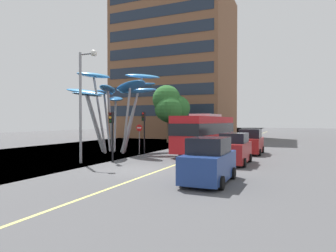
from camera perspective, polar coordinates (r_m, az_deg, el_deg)
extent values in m
cube|color=#4C4C4F|center=(18.16, -5.87, -8.52)|extent=(120.00, 240.00, 0.10)
cube|color=#9E998E|center=(25.91, -29.28, -5.74)|extent=(16.00, 240.00, 0.05)
cube|color=#E0D666|center=(17.57, -2.19, -8.68)|extent=(0.16, 144.00, 0.01)
cube|color=red|center=(27.85, 7.23, -1.31)|extent=(3.00, 10.76, 2.99)
cube|color=black|center=(27.84, 7.24, -0.45)|extent=(3.03, 10.87, 0.96)
cube|color=yellow|center=(32.87, 10.16, 1.11)|extent=(1.39, 0.16, 0.36)
cube|color=#B2B2B7|center=(27.84, 7.24, 2.01)|extent=(2.06, 3.81, 0.24)
cylinder|color=black|center=(30.74, 11.43, -3.66)|extent=(0.32, 0.97, 0.96)
cylinder|color=black|center=(31.46, 6.96, -3.54)|extent=(0.32, 0.97, 0.96)
cylinder|color=black|center=(24.77, 7.85, -4.75)|extent=(0.32, 0.97, 0.96)
cylinder|color=black|center=(25.66, 2.45, -4.55)|extent=(0.32, 0.97, 0.96)
cylinder|color=#9EA0A5|center=(27.86, -7.10, 0.77)|extent=(1.66, 0.46, 5.76)
ellipsoid|color=#388EDB|center=(27.74, -5.70, 6.68)|extent=(3.66, 1.76, 0.60)
cylinder|color=#9EA0A5|center=(28.39, -6.89, 2.25)|extent=(2.06, 1.19, 7.22)
ellipsoid|color=#4299E0|center=(28.66, -4.86, 9.44)|extent=(3.55, 2.74, 0.76)
cylinder|color=#9EA0A5|center=(29.60, -6.83, 1.55)|extent=(1.03, 1.80, 6.56)
ellipsoid|color=#2D7FD1|center=(30.30, -5.48, 7.71)|extent=(3.12, 4.18, 1.07)
cylinder|color=#9EA0A5|center=(29.80, -10.05, 0.25)|extent=(0.89, 1.44, 5.21)
ellipsoid|color=#388EDB|center=(30.54, -9.95, 5.11)|extent=(3.14, 4.20, 0.96)
cylinder|color=#9EA0A5|center=(30.07, -11.55, 0.89)|extent=(1.57, 1.13, 5.89)
ellipsoid|color=#388EDB|center=(30.93, -12.11, 6.30)|extent=(3.66, 3.07, 0.90)
cylinder|color=#9EA0A5|center=(29.57, -13.96, 0.83)|extent=(2.11, 0.41, 5.85)
ellipsoid|color=#388EDB|center=(30.22, -15.54, 6.32)|extent=(4.29, 1.59, 1.17)
cylinder|color=#9EA0A5|center=(28.44, -12.89, 2.21)|extent=(1.13, 0.96, 7.19)
ellipsoid|color=#4CA3E5|center=(28.73, -14.01, 9.36)|extent=(3.44, 3.20, 0.82)
cylinder|color=#9EA0A5|center=(27.09, -13.45, 0.21)|extent=(0.64, 2.15, 5.28)
ellipsoid|color=#4299E0|center=(26.55, -15.08, 5.82)|extent=(2.17, 3.24, 0.43)
cylinder|color=#9EA0A5|center=(26.85, -10.91, 0.67)|extent=(1.23, 2.46, 5.71)
ellipsoid|color=#388EDB|center=(25.80, -11.42, 6.93)|extent=(2.36, 3.34, 0.72)
cylinder|color=#9EA0A5|center=(26.83, -7.90, 1.06)|extent=(1.32, 0.72, 6.03)
ellipsoid|color=#2D7FD1|center=(26.54, -7.19, 7.54)|extent=(4.01, 2.83, 1.23)
cylinder|color=black|center=(21.72, -10.52, -2.08)|extent=(0.12, 0.12, 3.59)
cube|color=black|center=(21.58, -10.74, 1.59)|extent=(0.28, 0.24, 0.80)
sphere|color=#390706|center=(21.47, -10.93, 2.29)|extent=(0.18, 0.18, 0.18)
sphere|color=orange|center=(21.47, -10.93, 1.60)|extent=(0.18, 0.18, 0.18)
sphere|color=black|center=(21.47, -10.93, 0.90)|extent=(0.18, 0.18, 0.18)
cylinder|color=black|center=(27.00, -4.53, -1.31)|extent=(0.12, 0.12, 3.75)
cube|color=black|center=(26.86, -4.67, 1.82)|extent=(0.28, 0.24, 0.80)
sphere|color=red|center=(26.75, -4.80, 2.38)|extent=(0.18, 0.18, 0.18)
sphere|color=#3A2707|center=(26.74, -4.80, 1.83)|extent=(0.18, 0.18, 0.18)
sphere|color=black|center=(26.74, -4.80, 1.27)|extent=(0.18, 0.18, 0.18)
cube|color=navy|center=(14.48, 7.83, -7.55)|extent=(1.78, 4.13, 1.23)
cube|color=black|center=(14.37, 7.84, -3.65)|extent=(1.64, 2.27, 0.74)
cylinder|color=black|center=(15.59, 12.29, -8.80)|extent=(0.20, 0.60, 0.60)
cylinder|color=black|center=(16.02, 5.95, -8.52)|extent=(0.20, 0.60, 0.60)
cylinder|color=black|center=(13.13, 10.13, -10.63)|extent=(0.20, 0.60, 0.60)
cylinder|color=black|center=(13.63, 2.70, -10.19)|extent=(0.20, 0.60, 0.60)
cube|color=maroon|center=(21.03, 12.53, -4.85)|extent=(1.74, 4.17, 1.28)
cube|color=black|center=(20.95, 12.54, -2.22)|extent=(1.60, 2.29, 0.66)
cylinder|color=black|center=(22.21, 15.37, -5.90)|extent=(0.20, 0.60, 0.60)
cylinder|color=black|center=(22.52, 10.95, -5.79)|extent=(0.20, 0.60, 0.60)
cylinder|color=black|center=(19.68, 14.33, -6.78)|extent=(0.20, 0.60, 0.60)
cylinder|color=black|center=(20.02, 9.36, -6.63)|extent=(0.20, 0.60, 0.60)
cube|color=maroon|center=(27.72, 15.42, -3.50)|extent=(1.88, 4.06, 1.25)
cube|color=black|center=(27.66, 15.43, -1.37)|extent=(1.73, 2.23, 0.81)
cylinder|color=black|center=(28.90, 17.61, -4.33)|extent=(0.20, 0.60, 0.60)
cylinder|color=black|center=(29.14, 13.92, -4.27)|extent=(0.20, 0.60, 0.60)
cylinder|color=black|center=(26.41, 17.07, -4.83)|extent=(0.20, 0.60, 0.60)
cylinder|color=black|center=(26.67, 13.04, -4.75)|extent=(0.20, 0.60, 0.60)
cylinder|color=gray|center=(21.81, -16.33, 3.34)|extent=(0.18, 0.18, 7.72)
cylinder|color=gray|center=(21.92, -15.18, 13.12)|extent=(1.15, 0.12, 0.12)
sphere|color=silver|center=(21.57, -13.95, 13.33)|extent=(0.44, 0.44, 0.44)
cylinder|color=brown|center=(40.68, 0.07, -0.72)|extent=(0.43, 0.43, 3.51)
sphere|color=#2D6B2D|center=(41.31, -0.27, 5.11)|extent=(3.89, 3.89, 3.89)
sphere|color=#2D6B2D|center=(40.26, 0.25, 3.19)|extent=(3.61, 3.61, 3.61)
sphere|color=#2D6B2D|center=(41.27, -0.14, 3.24)|extent=(3.47, 3.47, 3.47)
sphere|color=#2D6B2D|center=(41.30, 1.89, 3.44)|extent=(3.39, 3.39, 3.39)
cylinder|color=brown|center=(49.89, 5.17, -0.32)|extent=(0.36, 0.36, 3.69)
sphere|color=#2D6B2D|center=(49.47, 5.88, 4.54)|extent=(3.01, 3.01, 3.01)
sphere|color=#2D6B2D|center=(49.69, 4.73, 3.30)|extent=(3.65, 3.65, 3.65)
sphere|color=#2D6B2D|center=(50.05, 6.37, 3.58)|extent=(3.66, 3.66, 3.66)
sphere|color=#2D6B2D|center=(48.92, 6.20, 4.76)|extent=(2.59, 2.59, 2.59)
cylinder|color=gray|center=(26.80, -5.47, -2.52)|extent=(0.08, 0.08, 2.64)
cylinder|color=red|center=(26.73, -5.50, -0.35)|extent=(0.60, 0.03, 0.60)
cube|color=white|center=(26.70, -5.53, -0.35)|extent=(0.40, 0.04, 0.11)
cube|color=brown|center=(57.44, 1.56, 10.99)|extent=(19.90, 15.92, 25.94)
cube|color=#1E2838|center=(49.26, -1.87, 2.99)|extent=(18.71, 0.08, 1.82)
cube|color=#1E2838|center=(49.49, -1.88, 6.74)|extent=(18.71, 0.08, 1.82)
cube|color=#1E2838|center=(49.92, -1.88, 10.45)|extent=(18.71, 0.08, 1.82)
cube|color=#1E2838|center=(50.56, -1.88, 14.07)|extent=(18.71, 0.08, 1.82)
cube|color=#1E2838|center=(51.39, -1.88, 17.60)|extent=(18.71, 0.08, 1.82)
cube|color=#1E2838|center=(52.41, -1.88, 20.99)|extent=(18.71, 0.08, 1.82)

